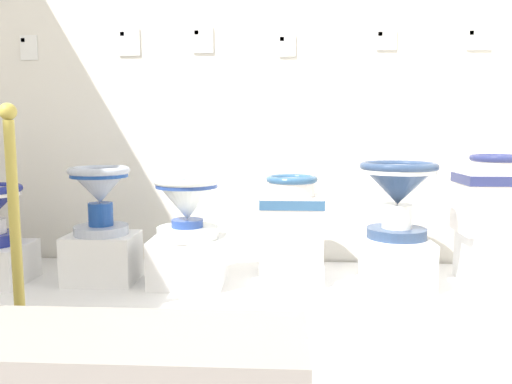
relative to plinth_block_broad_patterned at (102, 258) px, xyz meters
The scene contains 19 objects.
wall_back 1.51m from the plinth_block_broad_patterned, 34.31° to the left, with size 3.97×0.06×2.90m, color white.
display_platform 0.77m from the plinth_block_broad_patterned, ahead, with size 3.10×0.89×0.12m, color white.
plinth_block_broad_patterned is the anchor object (origin of this frame).
antique_toilet_broad_patterned 0.36m from the plinth_block_broad_patterned, 90.00° to the right, with size 0.32×0.32×0.36m.
plinth_block_pale_glazed 0.47m from the plinth_block_broad_patterned, ahead, with size 0.38×0.31×0.25m, color white.
antique_toilet_pale_glazed 0.56m from the plinth_block_broad_patterned, ahead, with size 0.34×0.34×0.32m.
plinth_block_central_ornate 1.02m from the plinth_block_broad_patterned, ahead, with size 0.33×0.37×0.11m, color white.
antique_toilet_central_ornate 1.04m from the plinth_block_broad_patterned, ahead, with size 0.34×0.28×0.45m.
plinth_block_squat_floral 1.55m from the plinth_block_broad_patterned, ahead, with size 0.33×0.38×0.25m, color white.
antique_toilet_squat_floral 1.60m from the plinth_block_broad_patterned, ahead, with size 0.40×0.40×0.39m.
plinth_block_rightmost 2.06m from the plinth_block_broad_patterned, ahead, with size 0.28×0.33×0.27m, color white.
antique_toilet_rightmost 2.09m from the plinth_block_broad_patterned, ahead, with size 0.36×0.29×0.41m.
info_placard_first 1.40m from the plinth_block_broad_patterned, 140.89° to the left, with size 0.11×0.01×0.15m.
info_placard_second 1.29m from the plinth_block_broad_patterned, 85.78° to the left, with size 0.13×0.01×0.16m.
info_placard_third 1.39m from the plinth_block_broad_patterned, 44.60° to the left, with size 0.12×0.01×0.15m.
info_placard_fourth 1.60m from the plinth_block_broad_patterned, 25.83° to the left, with size 0.10×0.01×0.13m.
info_placard_fifth 2.02m from the plinth_block_broad_patterned, 16.95° to the left, with size 0.12×0.01×0.11m.
info_placard_sixth 2.45m from the plinth_block_broad_patterned, 12.83° to the left, with size 0.14×0.01×0.12m.
stanchion_post_near_left 0.76m from the plinth_block_broad_patterned, 93.72° to the right, with size 0.23×0.23×1.03m.
Camera 1 is at (2.10, -0.27, 0.93)m, focal length 35.11 mm.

